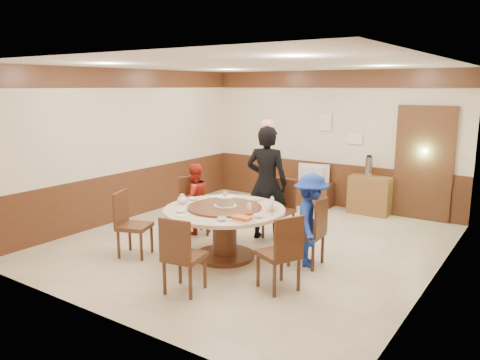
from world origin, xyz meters
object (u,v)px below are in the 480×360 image
Objects in this scene: side_cabinet at (370,195)px; person_blue at (311,220)px; banquet_table at (225,223)px; thermos at (369,167)px; birthday_cake at (225,201)px; television at (313,173)px; shrimp_platter at (242,219)px; person_red at (194,199)px; person_standing at (267,183)px; tv_stand at (312,194)px.

person_blue is at bearing -85.90° from side_cabinet.
thermos is (0.89, 3.57, 0.41)m from banquet_table.
banquet_table is at bearing -88.74° from birthday_cake.
television is at bearing -178.54° from thermos.
television is 1.27m from side_cabinet.
shrimp_platter is 0.45× the size of television.
birthday_cake is (1.11, -0.63, 0.25)m from person_red.
person_standing is 2.55m from tv_stand.
person_red is 2.00m from shrimp_platter.
television reaches higher than shrimp_platter.
side_cabinet is at bearing 171.16° from television.
person_blue reaches higher than side_cabinet.
banquet_table is at bearing -104.82° from side_cabinet.
birthday_cake is (-1.17, -0.41, 0.20)m from person_blue.
birthday_cake is at bearing 75.42° from person_standing.
banquet_table is at bearing 75.50° from person_standing.
television is at bearing 0.00° from tv_stand.
person_standing reaches higher than tv_stand.
television reaches higher than tv_stand.
person_blue is 1.03m from shrimp_platter.
person_red is 3.19× the size of thermos.
television is 0.83× the size of side_cabinet.
person_standing is 1.34m from person_blue.
birthday_cake reaches higher than shrimp_platter.
side_cabinet is at bearing 84.72° from shrimp_platter.
thermos is (0.84, 2.46, 0.00)m from person_standing.
birthday_cake is at bearing 84.38° from television.
thermos is (1.17, 0.03, 0.25)m from television.
birthday_cake is 0.39× the size of tv_stand.
tv_stand is (0.83, 2.89, -0.36)m from person_red.
banquet_table is at bearing 145.12° from shrimp_platter.
thermos is (1.17, 0.03, 0.69)m from tv_stand.
person_blue reaches higher than person_red.
side_cabinet is (2.06, 2.92, -0.23)m from person_red.
birthday_cake is at bearing -104.92° from side_cabinet.
person_blue is at bearing 20.28° from banquet_table.
person_standing is at bearing -108.88° from thermos.
person_red is 3.58m from side_cabinet.
tv_stand is at bearing 1.76° from person_blue.
thermos is at bearing -120.99° from person_standing.
banquet_table reaches higher than side_cabinet.
television is at bearing -94.38° from person_standing.
television is at bearing 94.60° from banquet_table.
side_cabinet is 0.57m from thermos.
shrimp_platter reaches higher than tv_stand.
person_standing is at bearing -82.26° from tv_stand.
person_standing is 2.68m from side_cabinet.
shrimp_platter is at bearing -34.88° from banquet_table.
side_cabinet is at bearing 0.00° from thermos.
shrimp_platter is (0.53, -1.51, -0.16)m from person_standing.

